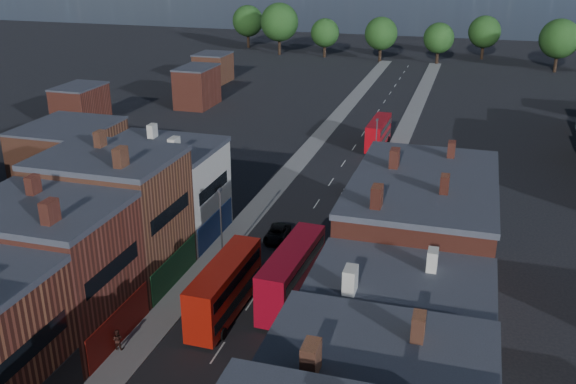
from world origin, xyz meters
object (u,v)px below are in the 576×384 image
Objects in this scene: bus_2 at (378,132)px; bus_0 at (225,287)px; car_2 at (277,234)px; ped_1 at (117,340)px; bus_1 at (292,273)px; car_3 at (350,190)px.

bus_0 is at bearing -94.10° from bus_2.
ped_1 is at bearing -108.34° from car_2.
bus_1 reaches higher than ped_1.
car_2 is 16.02m from car_3.
bus_2 is (4.99, 51.92, -0.28)m from bus_0.
bus_1 is at bearing -144.31° from ped_1.
bus_2 is 5.82× the size of ped_1.
ped_1 is at bearing -131.34° from bus_1.
bus_0 reaches higher than car_2.
bus_1 is 2.44× the size of car_2.
bus_0 is 6.27m from bus_1.
bus_1 is 47.99m from bus_2.
bus_1 reaches higher than bus_0.
car_2 is at bearing -103.95° from car_3.
car_2 is at bearing -114.70° from ped_1.
bus_1 is 26.90m from car_3.
bus_2 reaches higher than ped_1.
car_3 is (4.86, 30.75, -2.07)m from bus_0.
ped_1 is (-6.20, -7.42, -1.65)m from bus_0.
bus_1 is at bearing -85.57° from car_3.
bus_2 is 2.10× the size of car_2.
bus_0 is 2.35× the size of car_2.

